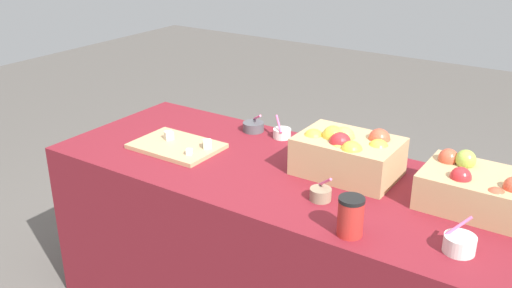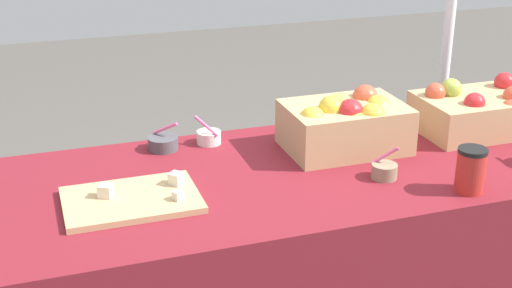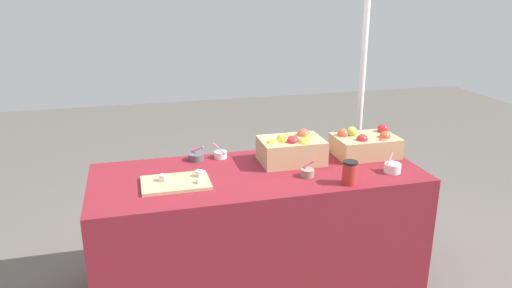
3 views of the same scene
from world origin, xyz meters
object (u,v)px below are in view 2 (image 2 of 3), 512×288
(apple_crate_left, at_px, (476,111))
(tent_pole, at_px, (451,7))
(apple_crate_middle, at_px, (346,123))
(cutting_board_front, at_px, (132,199))
(sample_bowl_extra, at_px, (384,171))
(sample_bowl_mid, at_px, (163,143))
(coffee_cup, at_px, (471,170))
(sample_bowl_near, at_px, (209,137))

(apple_crate_left, height_order, tent_pole, tent_pole)
(apple_crate_middle, relative_size, cutting_board_front, 1.03)
(cutting_board_front, bearing_deg, apple_crate_left, 7.96)
(apple_crate_left, relative_size, sample_bowl_extra, 4.02)
(sample_bowl_extra, bearing_deg, cutting_board_front, 174.08)
(sample_bowl_mid, bearing_deg, cutting_board_front, -114.51)
(cutting_board_front, relative_size, coffee_cup, 2.82)
(tent_pole, bearing_deg, sample_bowl_extra, -131.57)
(cutting_board_front, distance_m, sample_bowl_extra, 0.73)
(cutting_board_front, bearing_deg, sample_bowl_extra, -5.92)
(coffee_cup, bearing_deg, cutting_board_front, 165.80)
(apple_crate_left, distance_m, cutting_board_front, 1.22)
(cutting_board_front, xyz_separation_m, sample_bowl_near, (0.31, 0.35, 0.01))
(sample_bowl_near, bearing_deg, sample_bowl_mid, -179.41)
(apple_crate_middle, relative_size, sample_bowl_mid, 3.85)
(sample_bowl_near, bearing_deg, apple_crate_middle, -24.80)
(sample_bowl_extra, relative_size, coffee_cup, 0.74)
(apple_crate_middle, bearing_deg, tent_pole, 37.75)
(apple_crate_left, xyz_separation_m, sample_bowl_mid, (-1.05, 0.18, -0.05))
(apple_crate_middle, bearing_deg, apple_crate_left, 0.70)
(sample_bowl_mid, height_order, coffee_cup, coffee_cup)
(cutting_board_front, height_order, sample_bowl_near, sample_bowl_near)
(sample_bowl_mid, bearing_deg, sample_bowl_near, 0.59)
(apple_crate_left, bearing_deg, tent_pole, 67.62)
(apple_crate_middle, distance_m, tent_pole, 0.94)
(sample_bowl_mid, xyz_separation_m, sample_bowl_extra, (0.57, -0.42, 0.00))
(sample_bowl_mid, bearing_deg, coffee_cup, -37.53)
(sample_bowl_near, bearing_deg, sample_bowl_extra, -45.50)
(coffee_cup, bearing_deg, sample_bowl_near, 136.02)
(coffee_cup, bearing_deg, apple_crate_left, 53.61)
(cutting_board_front, distance_m, tent_pole, 1.63)
(apple_crate_middle, distance_m, sample_bowl_mid, 0.59)
(apple_crate_middle, relative_size, tent_pole, 0.18)
(sample_bowl_mid, height_order, sample_bowl_extra, sample_bowl_extra)
(sample_bowl_extra, bearing_deg, tent_pole, 48.43)
(sample_bowl_near, distance_m, sample_bowl_mid, 0.15)
(apple_crate_left, height_order, sample_bowl_near, apple_crate_left)
(cutting_board_front, relative_size, sample_bowl_mid, 3.73)
(apple_crate_left, xyz_separation_m, coffee_cup, (-0.29, -0.40, -0.01))
(sample_bowl_near, xyz_separation_m, sample_bowl_extra, (0.42, -0.43, 0.00))
(sample_bowl_near, height_order, tent_pole, tent_pole)
(apple_crate_left, height_order, apple_crate_middle, apple_crate_middle)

